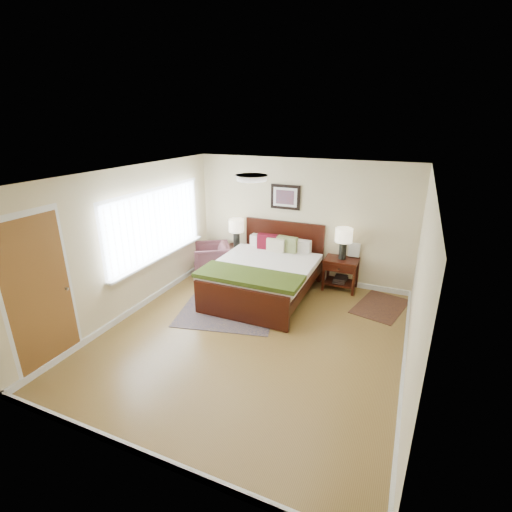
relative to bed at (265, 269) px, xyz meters
name	(u,v)px	position (x,y,z in m)	size (l,w,h in m)	color
floor	(252,335)	(0.35, -1.40, -0.55)	(5.00, 5.00, 0.00)	olive
back_wall	(301,221)	(0.35, 1.10, 0.70)	(4.50, 0.04, 2.50)	beige
front_wall	(137,356)	(0.35, -3.90, 0.70)	(4.50, 0.04, 2.50)	beige
left_wall	(130,243)	(-1.90, -1.40, 0.70)	(0.04, 5.00, 2.50)	beige
right_wall	(418,288)	(2.60, -1.40, 0.70)	(0.04, 5.00, 2.50)	beige
ceiling	(252,175)	(0.35, -1.40, 1.95)	(4.50, 5.00, 0.02)	white
window	(158,225)	(-1.85, -0.70, 0.82)	(0.11, 2.72, 1.32)	silver
door	(40,295)	(-1.88, -3.15, 0.52)	(0.06, 1.00, 2.18)	silver
ceil_fixture	(252,178)	(0.35, -1.40, 1.91)	(0.44, 0.44, 0.08)	white
bed	(265,269)	(0.00, 0.00, 0.00)	(1.83, 2.23, 1.20)	#350F08
wall_art	(285,197)	(0.00, 1.07, 1.17)	(0.62, 0.05, 0.50)	black
nightstand_left	(236,252)	(-1.02, 0.85, -0.10)	(0.49, 0.44, 0.58)	#350F08
nightstand_right	(341,271)	(1.27, 0.85, -0.16)	(0.64, 0.48, 0.64)	#350F08
lamp_left	(236,228)	(-1.02, 0.87, 0.45)	(0.33, 0.33, 0.61)	black
lamp_right	(344,238)	(1.27, 0.87, 0.51)	(0.33, 0.33, 0.61)	black
armchair	(212,259)	(-1.45, 0.50, -0.21)	(0.74, 0.76, 0.69)	brown
rug_persian	(234,299)	(-0.47, -0.40, -0.55)	(1.65, 2.32, 0.01)	#0B0E3A
rug_navy	(380,306)	(2.11, 0.40, -0.55)	(0.76, 1.15, 0.01)	black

